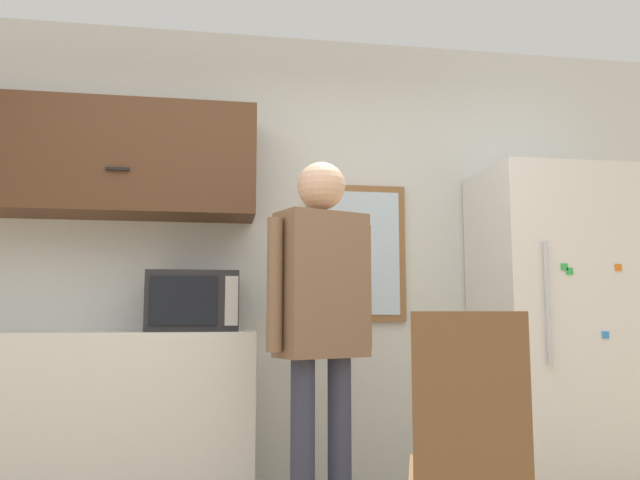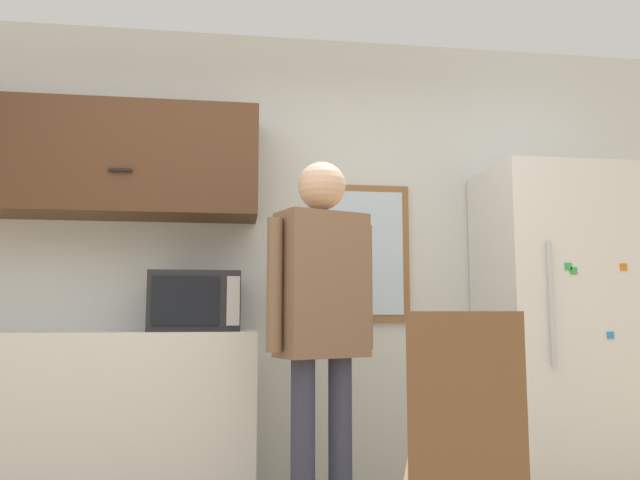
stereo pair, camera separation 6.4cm
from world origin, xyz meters
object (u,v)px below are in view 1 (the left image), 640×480
object	(u,v)px
person	(321,304)
refrigerator	(553,330)
chair	(470,452)
microwave	(194,301)

from	to	relation	value
person	refrigerator	distance (m)	1.49
person	refrigerator	xyz separation A→B (m)	(1.41, 0.46, -0.14)
chair	person	bearing A→B (deg)	-48.58
refrigerator	chair	xyz separation A→B (m)	(-1.05, -1.29, -0.36)
refrigerator	chair	distance (m)	1.71
refrigerator	chair	bearing A→B (deg)	-129.04
microwave	person	xyz separation A→B (m)	(0.60, -0.50, -0.02)
microwave	person	bearing A→B (deg)	-39.97
microwave	chair	world-z (taller)	microwave
person	chair	size ratio (longest dim) A/B	1.70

